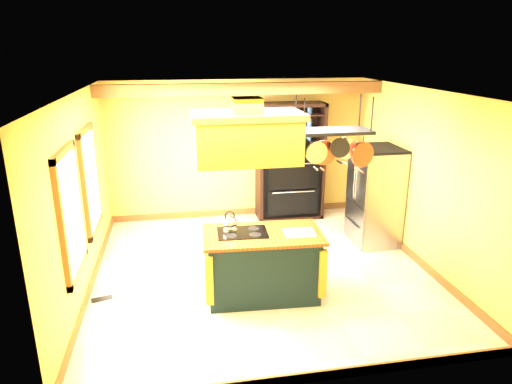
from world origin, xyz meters
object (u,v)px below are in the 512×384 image
object	(u,v)px
refrigerator	(375,198)
kitchen_island	(262,264)
range_hood	(247,136)
hutch	(289,174)
pot_rack	(333,141)

from	to	relation	value
refrigerator	kitchen_island	bearing A→B (deg)	-147.17
range_hood	refrigerator	distance (m)	3.19
kitchen_island	range_hood	distance (m)	1.78
refrigerator	hutch	size ratio (longest dim) A/B	0.73
pot_rack	hutch	world-z (taller)	pot_rack
range_hood	pot_rack	distance (m)	1.12
range_hood	hutch	world-z (taller)	range_hood
refrigerator	hutch	xyz separation A→B (m)	(-1.14, 1.50, 0.08)
range_hood	refrigerator	bearing A→B (deg)	30.69
pot_rack	hutch	xyz separation A→B (m)	(0.20, 2.96, -1.25)
pot_rack	refrigerator	world-z (taller)	pot_rack
pot_rack	refrigerator	xyz separation A→B (m)	(1.33, 1.45, -1.33)
hutch	pot_rack	bearing A→B (deg)	-93.78
range_hood	hutch	xyz separation A→B (m)	(1.31, 2.96, -1.36)
kitchen_island	refrigerator	size ratio (longest dim) A/B	0.99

